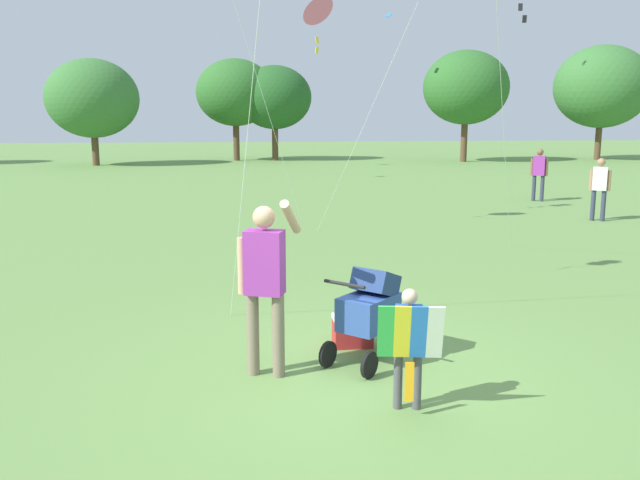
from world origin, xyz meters
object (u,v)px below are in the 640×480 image
at_px(child_with_butterfly_kite, 409,338).
at_px(stroller, 370,307).
at_px(kite_orange_delta, 318,12).
at_px(person_sitting_far, 600,184).
at_px(cooler_box, 353,331).
at_px(person_couple_left, 539,170).
at_px(person_adult_flyer, 265,275).

height_order(child_with_butterfly_kite, stroller, child_with_butterfly_kite).
bearing_deg(kite_orange_delta, person_sitting_far, 4.50).
relative_size(child_with_butterfly_kite, person_sitting_far, 0.71).
xyz_separation_m(stroller, person_sitting_far, (7.58, 8.92, 0.32)).
distance_m(stroller, kite_orange_delta, 9.37).
bearing_deg(cooler_box, person_sitting_far, 47.57).
xyz_separation_m(kite_orange_delta, person_couple_left, (7.36, 4.47, -3.88)).
xyz_separation_m(person_adult_flyer, cooler_box, (1.03, 0.78, -0.88)).
bearing_deg(person_sitting_far, child_with_butterfly_kite, -126.32).
xyz_separation_m(person_sitting_far, person_couple_left, (0.21, 3.91, 0.02)).
relative_size(person_sitting_far, cooler_box, 3.50).
relative_size(child_with_butterfly_kite, person_adult_flyer, 0.61).
distance_m(child_with_butterfly_kite, person_adult_flyer, 1.62).
bearing_deg(child_with_butterfly_kite, person_sitting_far, 53.68).
relative_size(person_couple_left, cooler_box, 3.59).
height_order(person_adult_flyer, cooler_box, person_adult_flyer).
xyz_separation_m(kite_orange_delta, cooler_box, (-0.53, -7.83, -4.65)).
height_order(person_sitting_far, person_couple_left, person_couple_left).
bearing_deg(person_sitting_far, person_couple_left, 86.91).
relative_size(kite_orange_delta, person_sitting_far, 3.29).
bearing_deg(person_couple_left, person_adult_flyer, -124.26).
height_order(person_couple_left, cooler_box, person_couple_left).
bearing_deg(person_couple_left, child_with_butterfly_kite, -118.63).
relative_size(stroller, person_sitting_far, 0.66).
xyz_separation_m(stroller, cooler_box, (-0.09, 0.53, -0.43)).
bearing_deg(cooler_box, kite_orange_delta, 86.14).
distance_m(stroller, person_sitting_far, 11.71).
bearing_deg(person_couple_left, cooler_box, -122.65).
distance_m(person_sitting_far, person_couple_left, 3.91).
xyz_separation_m(person_adult_flyer, stroller, (1.12, 0.26, -0.45)).
relative_size(person_adult_flyer, person_couple_left, 1.14).
xyz_separation_m(person_sitting_far, cooler_box, (-7.67, -8.40, -0.75)).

